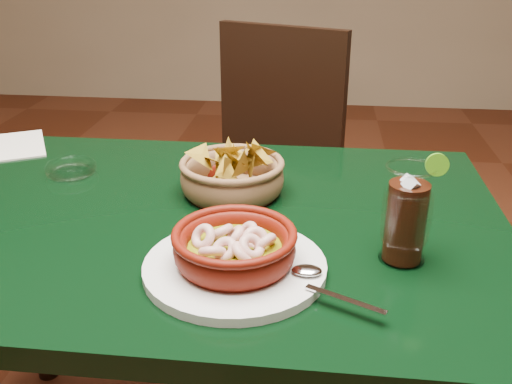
# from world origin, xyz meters

# --- Properties ---
(dining_table) EXTENTS (1.20, 0.80, 0.75)m
(dining_table) POSITION_xyz_m (0.00, 0.00, 0.65)
(dining_table) COLOR black
(dining_table) RESTS_ON ground
(dining_chair) EXTENTS (0.59, 0.59, 0.98)m
(dining_chair) POSITION_xyz_m (0.07, 0.71, 0.54)
(dining_chair) COLOR black
(dining_chair) RESTS_ON ground
(shrimp_plate) EXTENTS (0.37, 0.29, 0.08)m
(shrimp_plate) POSITION_xyz_m (0.13, -0.19, 0.78)
(shrimp_plate) COLOR silver
(shrimp_plate) RESTS_ON dining_table
(chip_basket) EXTENTS (0.24, 0.24, 0.14)m
(chip_basket) POSITION_xyz_m (0.08, 0.10, 0.79)
(chip_basket) COLOR brown
(chip_basket) RESTS_ON dining_table
(guacamole_ramekin) EXTENTS (0.12, 0.12, 0.04)m
(guacamole_ramekin) POSITION_xyz_m (0.02, 0.21, 0.77)
(guacamole_ramekin) COLOR #530D05
(guacamole_ramekin) RESTS_ON dining_table
(cola_drink) EXTENTS (0.16, 0.16, 0.18)m
(cola_drink) POSITION_xyz_m (0.39, -0.12, 0.83)
(cola_drink) COLOR white
(cola_drink) RESTS_ON dining_table
(glass_ashtray) EXTENTS (0.12, 0.12, 0.03)m
(glass_ashtray) POSITION_xyz_m (-0.29, 0.16, 0.76)
(glass_ashtray) COLOR white
(glass_ashtray) RESTS_ON dining_table
(paper_menu) EXTENTS (0.24, 0.26, 0.00)m
(paper_menu) POSITION_xyz_m (-0.51, 0.31, 0.75)
(paper_menu) COLOR beige
(paper_menu) RESTS_ON dining_table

